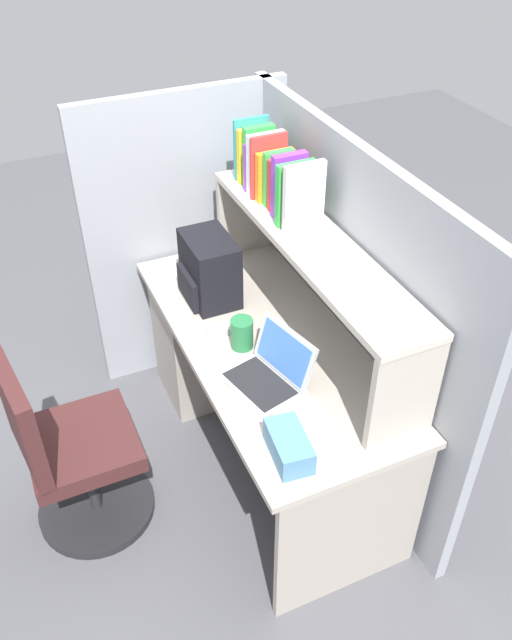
% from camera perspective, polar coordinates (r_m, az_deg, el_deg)
% --- Properties ---
extents(ground_plane, '(8.00, 8.00, 0.00)m').
position_cam_1_polar(ground_plane, '(3.36, 0.79, -11.24)').
color(ground_plane, '#4C4C51').
extents(desk, '(1.60, 0.70, 0.73)m').
position_cam_1_polar(desk, '(3.33, -1.96, -2.02)').
color(desk, '#AAA093').
rests_on(desk, ground_plane).
extents(cubicle_partition_rear, '(1.84, 0.05, 1.55)m').
position_cam_1_polar(cubicle_partition_rear, '(2.96, 7.61, 0.97)').
color(cubicle_partition_rear, gray).
rests_on(cubicle_partition_rear, ground_plane).
extents(cubicle_partition_left, '(0.05, 1.06, 1.55)m').
position_cam_1_polar(cubicle_partition_left, '(3.45, -5.82, 7.01)').
color(cubicle_partition_left, gray).
rests_on(cubicle_partition_left, ground_plane).
extents(overhead_hutch, '(1.44, 0.28, 0.45)m').
position_cam_1_polar(overhead_hutch, '(2.71, 4.85, 5.20)').
color(overhead_hutch, '#B3A99C').
rests_on(overhead_hutch, desk).
extents(reference_books_on_shelf, '(0.55, 0.19, 0.29)m').
position_cam_1_polar(reference_books_on_shelf, '(2.86, 1.82, 12.42)').
color(reference_books_on_shelf, teal).
rests_on(reference_books_on_shelf, overhead_hutch).
extents(laptop, '(0.36, 0.33, 0.22)m').
position_cam_1_polar(laptop, '(2.61, 1.22, -4.55)').
color(laptop, '#B7BABF').
rests_on(laptop, desk).
extents(backpack, '(0.30, 0.22, 0.31)m').
position_cam_1_polar(backpack, '(3.01, -4.11, 4.35)').
color(backpack, black).
rests_on(backpack, desk).
extents(computer_mouse, '(0.09, 0.12, 0.03)m').
position_cam_1_polar(computer_mouse, '(2.86, -3.12, -0.98)').
color(computer_mouse, silver).
rests_on(computer_mouse, desk).
extents(paper_cup, '(0.08, 0.08, 0.08)m').
position_cam_1_polar(paper_cup, '(3.23, -5.95, 4.53)').
color(paper_cup, white).
rests_on(paper_cup, desk).
extents(tissue_box, '(0.23, 0.14, 0.10)m').
position_cam_1_polar(tissue_box, '(2.35, 2.86, -10.83)').
color(tissue_box, teal).
rests_on(tissue_box, desk).
extents(snack_canister, '(0.10, 0.10, 0.14)m').
position_cam_1_polar(snack_canister, '(2.76, -1.19, -1.23)').
color(snack_canister, '#26723F').
rests_on(snack_canister, desk).
extents(office_chair, '(0.52, 0.52, 0.93)m').
position_cam_1_polar(office_chair, '(2.92, -15.66, -11.46)').
color(office_chair, black).
rests_on(office_chair, ground_plane).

